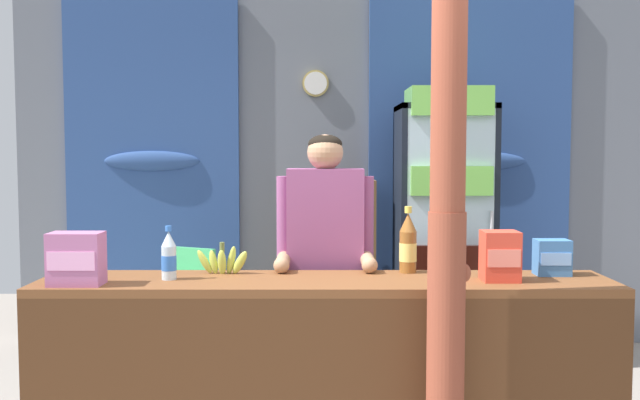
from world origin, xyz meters
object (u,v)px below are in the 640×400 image
(bottle_shelf_rack, at_px, (342,264))
(soda_bottle_iced_tea, at_px, (407,244))
(banana_bunch, at_px, (222,261))
(drink_fridge, at_px, (443,216))
(snack_box_biscuit, at_px, (551,257))
(soda_bottle_water, at_px, (168,257))
(timber_post, at_px, (446,225))
(plastic_lawn_chair, at_px, (178,302))
(stall_counter, at_px, (325,364))
(shopkeeper, at_px, (324,249))
(snack_box_wafer, at_px, (75,259))
(snack_box_crackers, at_px, (499,256))

(bottle_shelf_rack, relative_size, soda_bottle_iced_tea, 4.03)
(banana_bunch, bearing_deg, soda_bottle_iced_tea, 2.16)
(drink_fridge, distance_m, snack_box_biscuit, 1.69)
(soda_bottle_water, bearing_deg, banana_bunch, 34.13)
(banana_bunch, bearing_deg, timber_post, -28.01)
(drink_fridge, relative_size, plastic_lawn_chair, 2.31)
(soda_bottle_water, distance_m, banana_bunch, 0.28)
(timber_post, distance_m, bottle_shelf_rack, 2.51)
(drink_fridge, height_order, plastic_lawn_chair, drink_fridge)
(stall_counter, relative_size, drink_fridge, 1.36)
(soda_bottle_iced_tea, relative_size, snack_box_biscuit, 1.90)
(plastic_lawn_chair, xyz_separation_m, shopkeeper, (1.01, -1.15, 0.53))
(timber_post, relative_size, soda_bottle_iced_tea, 7.87)
(shopkeeper, xyz_separation_m, snack_box_wafer, (-1.12, -0.57, 0.04))
(stall_counter, distance_m, snack_box_crackers, 0.95)
(bottle_shelf_rack, bearing_deg, snack_box_crackers, -72.46)
(shopkeeper, distance_m, snack_box_wafer, 1.26)
(stall_counter, relative_size, soda_bottle_water, 10.66)
(soda_bottle_water, bearing_deg, snack_box_wafer, -160.09)
(snack_box_biscuit, distance_m, banana_bunch, 1.61)
(timber_post, distance_m, drink_fridge, 2.20)
(shopkeeper, bearing_deg, banana_bunch, -151.19)
(snack_box_biscuit, relative_size, snack_box_wafer, 0.73)
(stall_counter, height_order, snack_box_wafer, snack_box_wafer)
(shopkeeper, bearing_deg, soda_bottle_water, -149.45)
(snack_box_wafer, bearing_deg, snack_box_crackers, 3.13)
(soda_bottle_water, bearing_deg, plastic_lawn_chair, 99.81)
(drink_fridge, relative_size, soda_bottle_water, 7.85)
(stall_counter, distance_m, soda_bottle_water, 0.88)
(stall_counter, bearing_deg, bottle_shelf_rack, 85.94)
(shopkeeper, relative_size, soda_bottle_iced_tea, 4.96)
(timber_post, xyz_separation_m, soda_bottle_water, (-1.23, 0.38, -0.19))
(shopkeeper, bearing_deg, snack_box_crackers, -30.11)
(plastic_lawn_chair, distance_m, shopkeeper, 1.62)
(plastic_lawn_chair, relative_size, snack_box_crackers, 3.71)
(plastic_lawn_chair, xyz_separation_m, soda_bottle_water, (0.27, -1.58, 0.56))
(bottle_shelf_rack, height_order, soda_bottle_iced_tea, bottle_shelf_rack)
(snack_box_biscuit, bearing_deg, snack_box_wafer, -173.42)
(timber_post, bearing_deg, soda_bottle_iced_tea, 99.03)
(soda_bottle_iced_tea, distance_m, snack_box_biscuit, 0.70)
(bottle_shelf_rack, relative_size, snack_box_wafer, 5.57)
(timber_post, xyz_separation_m, plastic_lawn_chair, (-1.51, 1.96, -0.75))
(soda_bottle_water, height_order, snack_box_crackers, soda_bottle_water)
(snack_box_wafer, bearing_deg, timber_post, -8.34)
(bottle_shelf_rack, xyz_separation_m, soda_bottle_iced_tea, (0.26, -1.85, 0.39))
(stall_counter, height_order, snack_box_biscuit, snack_box_biscuit)
(snack_box_wafer, distance_m, snack_box_crackers, 1.93)
(stall_counter, bearing_deg, shopkeeper, 89.83)
(drink_fridge, relative_size, snack_box_wafer, 8.34)
(stall_counter, height_order, banana_bunch, banana_bunch)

